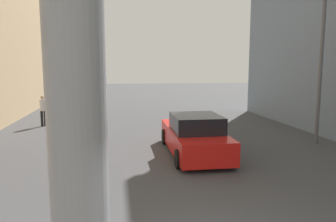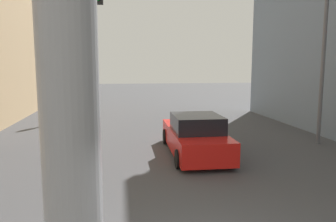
# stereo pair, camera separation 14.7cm
# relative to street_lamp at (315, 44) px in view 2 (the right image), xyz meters

# --- Properties ---
(ground_plane) EXTENTS (94.23, 94.23, 0.00)m
(ground_plane) POSITION_rel_street_lamp_xyz_m (-6.47, 1.62, -4.26)
(ground_plane) COLOR #424244
(street_lamp) EXTENTS (2.56, 0.28, 7.01)m
(street_lamp) POSITION_rel_street_lamp_xyz_m (0.00, 0.00, 0.00)
(street_lamp) COLOR #59595E
(street_lamp) RESTS_ON ground
(car_lead) EXTENTS (2.04, 4.94, 1.56)m
(car_lead) POSITION_rel_street_lamp_xyz_m (-5.23, -0.83, -3.56)
(car_lead) COLOR black
(car_lead) RESTS_ON ground
(pedestrian_far_left) EXTENTS (0.48, 0.48, 1.72)m
(pedestrian_far_left) POSITION_rel_street_lamp_xyz_m (-12.19, 6.21, -3.25)
(pedestrian_far_left) COLOR black
(pedestrian_far_left) RESTS_ON ground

